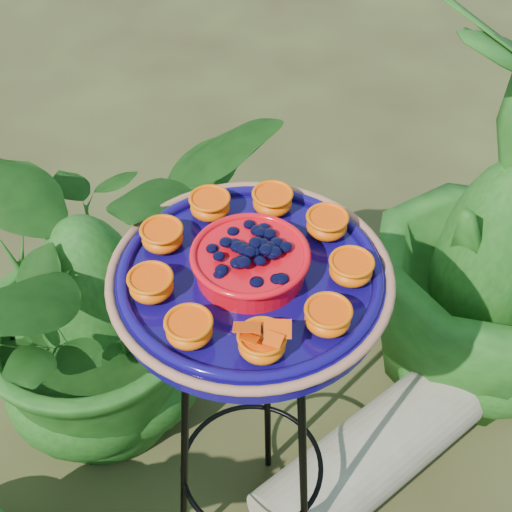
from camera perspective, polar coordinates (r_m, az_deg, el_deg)
tripod_stand at (r=1.45m, az=-0.37°, el=-12.05°), size 0.37×0.37×0.88m
feeder_dish at (r=1.15m, az=-0.45°, el=-1.47°), size 0.51×0.51×0.10m
driftwood_log at (r=1.91m, az=9.09°, el=-15.53°), size 0.61×0.59×0.21m
shrub_back_left at (r=1.79m, az=-13.13°, el=-2.15°), size 1.11×1.12×0.94m
shrub_back_right at (r=1.86m, az=19.03°, el=2.23°), size 0.80×0.80×1.12m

